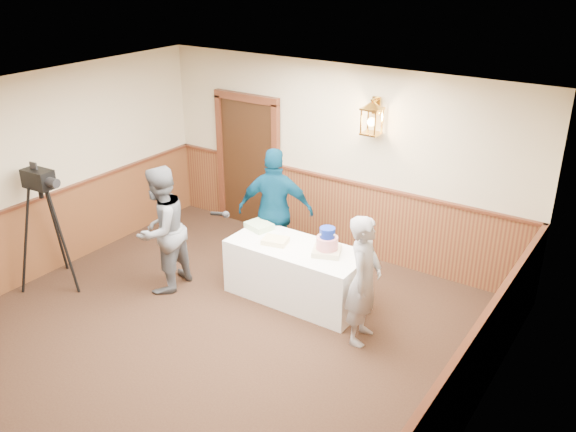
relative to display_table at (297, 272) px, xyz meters
name	(u,v)px	position (x,y,z in m)	size (l,w,h in m)	color
ground	(179,363)	(-0.33, -1.90, -0.38)	(7.00, 7.00, 0.00)	black
room_shell	(194,224)	(-0.39, -1.45, 1.15)	(6.02, 7.02, 2.81)	beige
display_table	(297,272)	(0.00, 0.00, 0.00)	(1.80, 0.80, 0.75)	white
tiered_cake	(327,243)	(0.42, 0.05, 0.51)	(0.44, 0.44, 0.35)	beige
sheet_cake_yellow	(275,241)	(-0.28, -0.07, 0.41)	(0.31, 0.24, 0.06)	#FFE798
sheet_cake_green	(259,226)	(-0.72, 0.17, 0.41)	(0.34, 0.27, 0.08)	#A2CC90
interviewer	(161,230)	(-1.61, -0.77, 0.49)	(1.54, 0.91, 1.73)	slate
baker	(364,280)	(1.14, -0.35, 0.41)	(0.58, 0.38, 1.58)	gray
assistant_p	(276,211)	(-0.69, 0.52, 0.52)	(1.05, 0.44, 1.79)	#05314C
tv_camera_rig	(48,235)	(-2.93, -1.55, 0.37)	(0.65, 0.61, 1.66)	black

